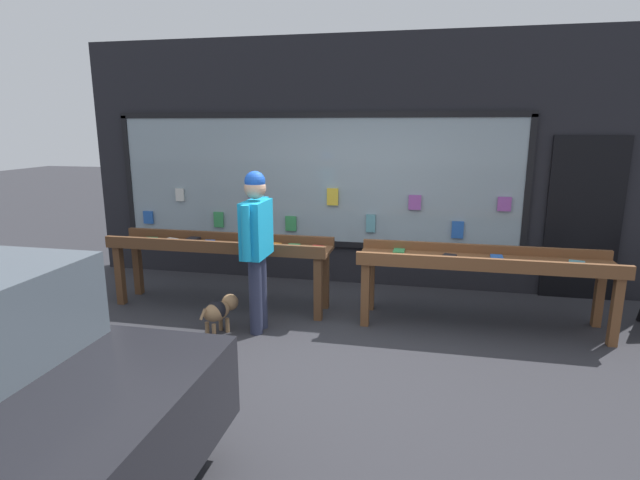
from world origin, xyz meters
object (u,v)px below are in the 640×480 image
object	(u,v)px
display_table_left	(220,250)
small_dog	(219,310)
person_browsing	(257,239)
display_table_right	(484,266)

from	to	relation	value
display_table_left	small_dog	xyz separation A→B (m)	(0.31, -0.80, -0.45)
display_table_left	person_browsing	world-z (taller)	person_browsing
display_table_left	display_table_right	xyz separation A→B (m)	(3.11, -0.00, -0.01)
display_table_left	person_browsing	bearing A→B (deg)	-42.35
display_table_left	small_dog	size ratio (longest dim) A/B	5.31
person_browsing	display_table_right	bearing A→B (deg)	-74.24
display_table_right	display_table_left	bearing A→B (deg)	179.97
display_table_left	person_browsing	distance (m)	1.01
person_browsing	small_dog	size ratio (longest dim) A/B	3.38
display_table_right	small_dog	world-z (taller)	display_table_right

